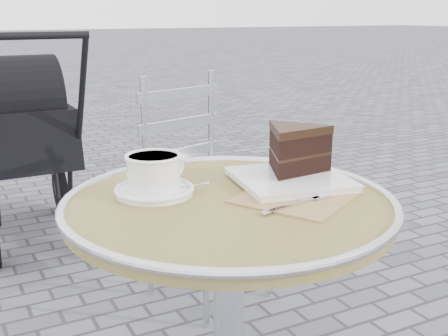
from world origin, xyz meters
name	(u,v)px	position (x,y,z in m)	size (l,w,h in m)	color
cafe_table	(229,270)	(0.00, 0.00, 0.57)	(0.72, 0.72, 0.74)	silver
cappuccino_set	(155,176)	(-0.12, 0.11, 0.77)	(0.20, 0.17, 0.09)	white
cake_plate_set	(293,156)	(0.20, 0.06, 0.79)	(0.35, 0.40, 0.13)	#A47D5A
bistro_chair	(192,161)	(0.35, 0.96, 0.55)	(0.50, 0.50, 0.89)	silver
baby_stroller	(23,145)	(-0.16, 1.92, 0.47)	(0.49, 1.01, 1.05)	black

